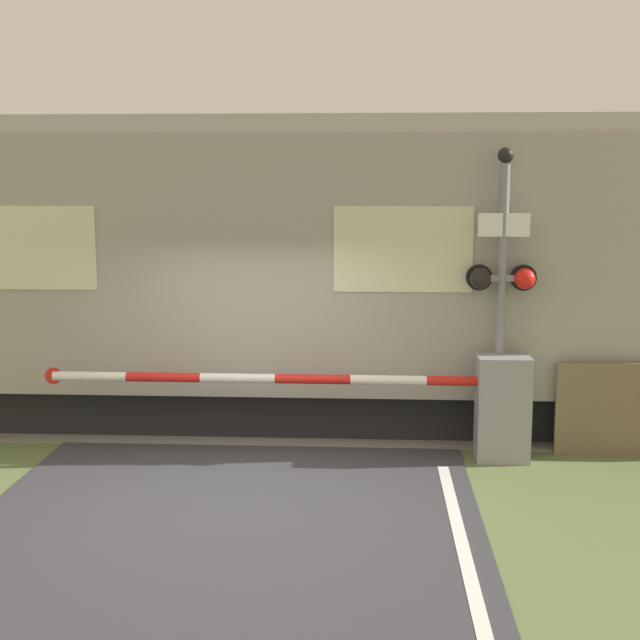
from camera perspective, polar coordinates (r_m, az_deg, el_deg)
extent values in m
plane|color=#5B6B3D|center=(9.34, -5.24, -11.14)|extent=(80.00, 80.00, 0.00)
cube|color=slate|center=(12.45, -2.99, -5.91)|extent=(36.00, 3.20, 0.03)
cube|color=#595451|center=(11.74, -3.38, -6.50)|extent=(36.00, 0.08, 0.10)
cube|color=#595451|center=(13.13, -2.65, -4.83)|extent=(36.00, 0.08, 0.10)
cube|color=black|center=(12.97, -15.23, -4.31)|extent=(14.94, 2.58, 0.60)
cube|color=#9E998E|center=(12.69, -15.57, 3.93)|extent=(16.23, 3.03, 3.13)
cube|color=#ADA89E|center=(12.66, -15.89, 11.55)|extent=(15.91, 2.79, 0.24)
cube|color=beige|center=(10.47, 5.34, 4.52)|extent=(1.62, 0.02, 1.00)
cube|color=beige|center=(11.24, -18.12, 4.42)|extent=(1.62, 0.02, 1.00)
cube|color=gray|center=(10.49, 11.61, -5.56)|extent=(0.60, 0.44, 1.22)
cylinder|color=gray|center=(10.41, 11.66, -3.88)|extent=(0.16, 0.16, 0.18)
cylinder|color=red|center=(10.36, 9.26, -3.88)|extent=(0.88, 0.11, 0.11)
cylinder|color=white|center=(10.30, 4.40, -3.86)|extent=(0.88, 0.11, 0.11)
cylinder|color=red|center=(10.32, -0.47, -3.80)|extent=(0.88, 0.11, 0.11)
cylinder|color=white|center=(10.42, -5.29, -3.73)|extent=(0.88, 0.11, 0.11)
cylinder|color=red|center=(10.58, -9.99, -3.63)|extent=(0.88, 0.11, 0.11)
cylinder|color=white|center=(10.82, -14.52, -3.51)|extent=(0.88, 0.11, 0.11)
cylinder|color=red|center=(10.96, -16.70, -3.44)|extent=(0.20, 0.02, 0.20)
cylinder|color=gray|center=(10.45, 11.50, 0.44)|extent=(0.11, 0.11, 3.38)
cube|color=gray|center=(10.40, 11.56, 2.65)|extent=(0.62, 0.07, 0.07)
sphere|color=black|center=(10.32, 10.22, 2.64)|extent=(0.24, 0.24, 0.24)
sphere|color=red|center=(10.39, 12.98, 2.59)|extent=(0.24, 0.24, 0.24)
cylinder|color=black|center=(10.43, 10.15, 2.70)|extent=(0.30, 0.06, 0.30)
cylinder|color=black|center=(10.50, 12.88, 2.66)|extent=(0.30, 0.06, 0.30)
cube|color=white|center=(10.31, 11.70, 5.98)|extent=(0.58, 0.02, 0.26)
sphere|color=black|center=(10.35, 11.81, 10.28)|extent=(0.18, 0.18, 0.18)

